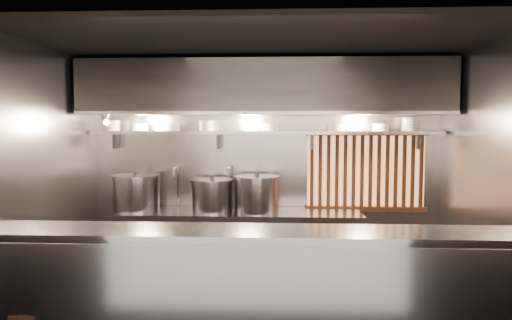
# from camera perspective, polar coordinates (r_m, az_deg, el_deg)

# --- Properties ---
(floor) EXTENTS (4.50, 4.50, 0.00)m
(floor) POSITION_cam_1_polar(r_m,az_deg,el_deg) (5.41, 0.53, -17.53)
(floor) COLOR black
(floor) RESTS_ON ground
(ceiling) EXTENTS (4.50, 4.50, 0.00)m
(ceiling) POSITION_cam_1_polar(r_m,az_deg,el_deg) (5.07, 0.55, 13.24)
(ceiling) COLOR black
(ceiling) RESTS_ON wall_back
(wall_back) EXTENTS (4.50, 0.00, 4.50)m
(wall_back) POSITION_cam_1_polar(r_m,az_deg,el_deg) (6.54, 1.08, -1.01)
(wall_back) COLOR gray
(wall_back) RESTS_ON floor
(wall_left) EXTENTS (0.00, 3.00, 3.00)m
(wall_left) POSITION_cam_1_polar(r_m,az_deg,el_deg) (5.62, -23.08, -2.29)
(wall_left) COLOR gray
(wall_left) RESTS_ON floor
(wall_right) EXTENTS (0.00, 3.00, 3.00)m
(wall_right) POSITION_cam_1_polar(r_m,az_deg,el_deg) (5.45, 24.94, -2.56)
(wall_right) COLOR gray
(wall_right) RESTS_ON floor
(serving_counter) EXTENTS (4.50, 0.56, 1.13)m
(serving_counter) POSITION_cam_1_polar(r_m,az_deg,el_deg) (4.31, -0.01, -15.34)
(serving_counter) COLOR #929297
(serving_counter) RESTS_ON floor
(cooking_bench) EXTENTS (3.00, 0.70, 0.90)m
(cooking_bench) POSITION_cam_1_polar(r_m,az_deg,el_deg) (6.36, -1.78, -9.87)
(cooking_bench) COLOR #929297
(cooking_bench) RESTS_ON floor
(bowl_shelf) EXTENTS (4.40, 0.34, 0.04)m
(bowl_shelf) POSITION_cam_1_polar(r_m,az_deg,el_deg) (6.33, 1.04, 3.16)
(bowl_shelf) COLOR #929297
(bowl_shelf) RESTS_ON wall_back
(exhaust_hood) EXTENTS (4.40, 0.81, 0.65)m
(exhaust_hood) POSITION_cam_1_polar(r_m,az_deg,el_deg) (6.12, 0.98, 8.21)
(exhaust_hood) COLOR #2D2D30
(exhaust_hood) RESTS_ON ceiling
(wood_screen) EXTENTS (1.56, 0.09, 1.04)m
(wood_screen) POSITION_cam_1_polar(r_m,az_deg,el_deg) (6.59, 12.45, -1.25)
(wood_screen) COLOR #FFB372
(wood_screen) RESTS_ON wall_back
(faucet_left) EXTENTS (0.04, 0.30, 0.50)m
(faucet_left) POSITION_cam_1_polar(r_m,az_deg,el_deg) (6.56, -9.06, -1.87)
(faucet_left) COLOR silver
(faucet_left) RESTS_ON wall_back
(faucet_right) EXTENTS (0.04, 0.30, 0.50)m
(faucet_right) POSITION_cam_1_polar(r_m,az_deg,el_deg) (6.45, -2.96, -1.93)
(faucet_right) COLOR silver
(faucet_right) RESTS_ON wall_back
(heat_lamp) EXTENTS (0.25, 0.35, 0.20)m
(heat_lamp) POSITION_cam_1_polar(r_m,az_deg,el_deg) (6.23, -16.91, 4.66)
(heat_lamp) COLOR #929297
(heat_lamp) RESTS_ON exhaust_hood
(pendant_bulb) EXTENTS (0.09, 0.09, 0.19)m
(pendant_bulb) POSITION_cam_1_polar(r_m,az_deg,el_deg) (6.22, 0.08, 3.89)
(pendant_bulb) COLOR #2D2D30
(pendant_bulb) RESTS_ON exhaust_hood
(stock_pot_left) EXTENTS (0.74, 0.74, 0.49)m
(stock_pot_left) POSITION_cam_1_polar(r_m,az_deg,el_deg) (6.50, -13.50, -3.61)
(stock_pot_left) COLOR #929297
(stock_pot_left) RESTS_ON cooking_bench
(stock_pot_mid) EXTENTS (0.60, 0.60, 0.49)m
(stock_pot_mid) POSITION_cam_1_polar(r_m,az_deg,el_deg) (6.18, 0.09, -3.88)
(stock_pot_mid) COLOR #929297
(stock_pot_mid) RESTS_ON cooking_bench
(stock_pot_right) EXTENTS (0.60, 0.60, 0.44)m
(stock_pot_right) POSITION_cam_1_polar(r_m,az_deg,el_deg) (6.25, -5.03, -4.02)
(stock_pot_right) COLOR #929297
(stock_pot_right) RESTS_ON cooking_bench
(bowl_stack_0) EXTENTS (0.21, 0.21, 0.13)m
(bowl_stack_0) POSITION_cam_1_polar(r_m,az_deg,el_deg) (6.69, -16.10, 3.79)
(bowl_stack_0) COLOR white
(bowl_stack_0) RESTS_ON bowl_shelf
(bowl_stack_1) EXTENTS (0.23, 0.23, 0.09)m
(bowl_stack_1) POSITION_cam_1_polar(r_m,az_deg,el_deg) (6.58, -13.10, 3.68)
(bowl_stack_1) COLOR white
(bowl_stack_1) RESTS_ON bowl_shelf
(bowl_stack_2) EXTENTS (0.22, 0.22, 0.09)m
(bowl_stack_2) POSITION_cam_1_polar(r_m,az_deg,el_deg) (6.48, -9.58, 3.72)
(bowl_stack_2) COLOR white
(bowl_stack_2) RESTS_ON bowl_shelf
(bowl_stack_3) EXTENTS (0.20, 0.20, 0.13)m
(bowl_stack_3) POSITION_cam_1_polar(r_m,az_deg,el_deg) (6.40, -5.70, 3.92)
(bowl_stack_3) COLOR white
(bowl_stack_3) RESTS_ON bowl_shelf
(bowl_stack_4) EXTENTS (0.23, 0.23, 0.09)m
(bowl_stack_4) POSITION_cam_1_polar(r_m,az_deg,el_deg) (6.33, 1.65, 3.76)
(bowl_stack_4) COLOR white
(bowl_stack_4) RESTS_ON bowl_shelf
(bowl_stack_5) EXTENTS (0.23, 0.23, 0.09)m
(bowl_stack_5) POSITION_cam_1_polar(r_m,az_deg,el_deg) (6.37, 9.22, 3.71)
(bowl_stack_5) COLOR white
(bowl_stack_5) RESTS_ON bowl_shelf
(bowl_stack_6) EXTENTS (0.21, 0.21, 0.09)m
(bowl_stack_6) POSITION_cam_1_polar(r_m,az_deg,el_deg) (6.45, 14.02, 3.65)
(bowl_stack_6) COLOR white
(bowl_stack_6) RESTS_ON bowl_shelf
(bowl_stack_7) EXTENTS (0.23, 0.23, 0.17)m
(bowl_stack_7) POSITION_cam_1_polar(r_m,az_deg,el_deg) (6.53, 17.25, 3.92)
(bowl_stack_7) COLOR white
(bowl_stack_7) RESTS_ON bowl_shelf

